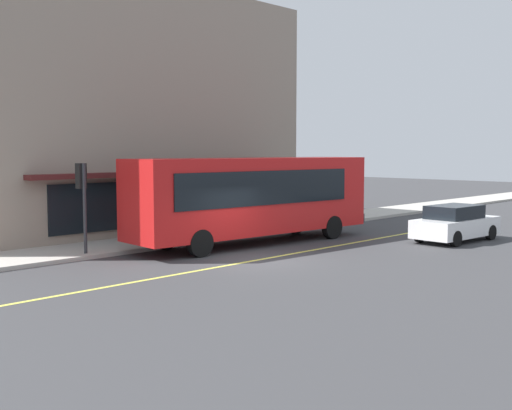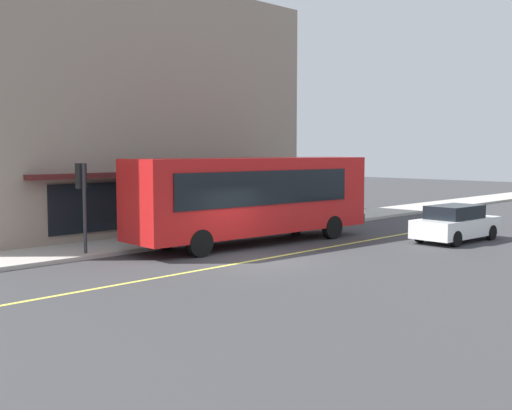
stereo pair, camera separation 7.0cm
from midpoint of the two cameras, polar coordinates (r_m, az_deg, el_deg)
The scene contains 8 objects.
ground at distance 21.81m, azimuth 0.19°, elevation -5.03°, with size 120.00×120.00×0.00m, color #38383A.
sidewalk at distance 26.12m, azimuth -8.96°, elevation -3.26°, with size 80.00×3.12×0.15m, color #B2ADA3.
lane_centre_stripe at distance 21.81m, azimuth 0.19°, elevation -5.02°, with size 36.00×0.16×0.01m, color #D8D14C.
storefront_building at distance 31.85m, azimuth -13.83°, elevation 8.16°, with size 18.17×9.95×11.28m.
bus at distance 25.32m, azimuth -0.25°, elevation 0.89°, with size 11.28×3.30×3.50m.
traffic_light at distance 22.95m, azimuth -15.70°, elevation 1.66°, with size 0.30×0.52×3.20m.
car_white at distance 27.47m, azimuth 17.68°, elevation -1.63°, with size 4.40×2.06×1.52m.
pedestrian_at_corner at distance 33.64m, azimuth 8.28°, elevation 0.51°, with size 0.34×0.34×1.74m.
Camera 1 is at (-15.41, -14.96, 3.80)m, focal length 43.80 mm.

